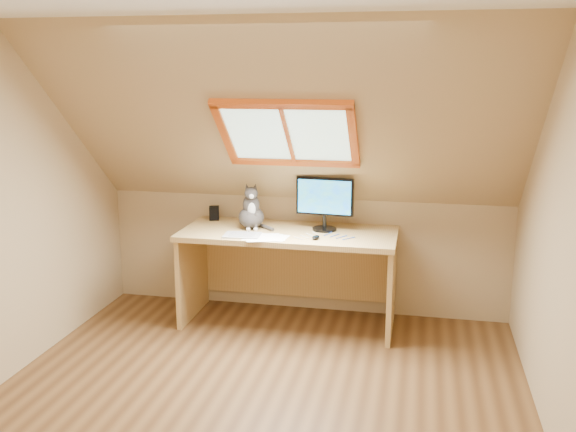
# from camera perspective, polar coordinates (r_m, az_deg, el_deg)

# --- Properties ---
(ground) EXTENTS (3.50, 3.50, 0.00)m
(ground) POSITION_cam_1_polar(r_m,az_deg,el_deg) (4.25, -3.03, -16.46)
(ground) COLOR brown
(ground) RESTS_ON ground
(room_shell) EXTENTS (3.52, 3.52, 2.41)m
(room_shell) POSITION_cam_1_polar(r_m,az_deg,el_deg) (3.67, -3.67, 2.64)
(room_shell) COLOR tan
(room_shell) RESTS_ON ground
(desk) EXTENTS (1.75, 0.76, 0.80)m
(desk) POSITION_cam_1_polar(r_m,az_deg,el_deg) (5.35, 0.23, -3.58)
(desk) COLOR tan
(desk) RESTS_ON ground
(monitor) EXTENTS (0.47, 0.20, 0.44)m
(monitor) POSITION_cam_1_polar(r_m,az_deg,el_deg) (5.20, 3.29, 1.41)
(monitor) COLOR black
(monitor) RESTS_ON desk
(cat) EXTENTS (0.28, 0.31, 0.39)m
(cat) POSITION_cam_1_polar(r_m,az_deg,el_deg) (5.28, -3.29, 0.35)
(cat) COLOR #383332
(cat) RESTS_ON desk
(desk_speaker) EXTENTS (0.10, 0.10, 0.12)m
(desk_speaker) POSITION_cam_1_polar(r_m,az_deg,el_deg) (5.63, -6.58, 0.26)
(desk_speaker) COLOR black
(desk_speaker) RESTS_ON desk
(graphics_tablet) EXTENTS (0.30, 0.22, 0.01)m
(graphics_tablet) POSITION_cam_1_polar(r_m,az_deg,el_deg) (5.08, -4.09, -1.71)
(graphics_tablet) COLOR #B2B2B7
(graphics_tablet) RESTS_ON desk
(mouse) EXTENTS (0.07, 0.10, 0.03)m
(mouse) POSITION_cam_1_polar(r_m,az_deg,el_deg) (4.97, 2.48, -1.90)
(mouse) COLOR black
(mouse) RESTS_ON desk
(papers) EXTENTS (0.35, 0.30, 0.01)m
(papers) POSITION_cam_1_polar(r_m,az_deg,el_deg) (5.01, -2.42, -1.92)
(papers) COLOR white
(papers) RESTS_ON desk
(cables) EXTENTS (0.51, 0.26, 0.01)m
(cables) POSITION_cam_1_polar(r_m,az_deg,el_deg) (5.05, 3.39, -1.80)
(cables) COLOR silver
(cables) RESTS_ON desk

